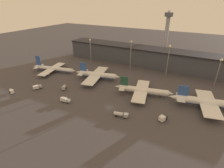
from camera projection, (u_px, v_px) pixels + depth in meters
The scene contains 17 objects.
ground at pixel (110, 108), 102.88m from camera, with size 600.00×600.00×0.00m, color #423F44.
terminal_building at pixel (152, 57), 163.04m from camera, with size 174.53×20.09×17.14m.
airplane_0 at pixel (53, 69), 152.30m from camera, with size 41.31×33.17×13.26m.
airplane_1 at pixel (97, 75), 137.92m from camera, with size 37.13×38.70×12.54m.
airplane_2 at pixel (143, 90), 115.18m from camera, with size 38.78×33.21×11.70m.
airplane_3 at pixel (211, 103), 100.39m from camera, with size 47.32×32.92×12.53m.
service_vehicle_0 at pixel (65, 100), 107.65m from camera, with size 6.41×2.85×2.89m.
service_vehicle_1 at pixel (12, 91), 117.70m from camera, with size 5.05×3.35×3.09m.
service_vehicle_2 at pixel (121, 114), 94.11m from camera, with size 8.01×3.64×2.66m.
service_vehicle_3 at pixel (163, 118), 90.86m from camera, with size 4.03×5.27×3.20m.
service_vehicle_4 at pixel (64, 88), 122.52m from camera, with size 4.16×5.05×3.05m.
service_vehicle_5 at pixel (37, 87), 123.37m from camera, with size 4.33×6.19×2.86m.
lamp_post_0 at pixel (90, 48), 169.06m from camera, with size 1.80×1.80×23.66m.
lamp_post_1 at pixel (131, 52), 150.16m from camera, with size 1.80×1.80×26.33m.
lamp_post_2 at pixel (168, 57), 136.45m from camera, with size 1.80×1.80×26.28m.
lamp_post_3 at pixel (219, 69), 122.50m from camera, with size 1.80×1.80×20.89m.
control_tower at pixel (167, 29), 192.29m from camera, with size 9.00×9.00×47.68m.
Camera 1 is at (42.69, -75.16, 57.51)m, focal length 28.00 mm.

